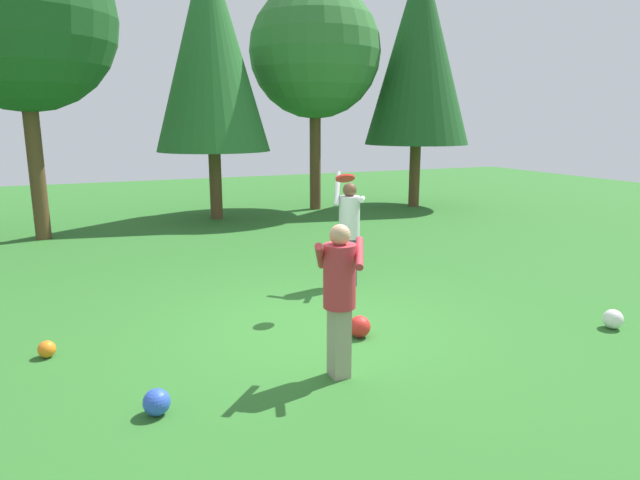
{
  "coord_description": "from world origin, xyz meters",
  "views": [
    {
      "loc": [
        -2.72,
        -6.24,
        2.66
      ],
      "look_at": [
        0.26,
        0.58,
        1.05
      ],
      "focal_mm": 30.84,
      "sensor_mm": 36.0,
      "label": 1
    }
  ],
  "objects_px": {
    "ball_red": "(360,326)",
    "ball_white": "(613,319)",
    "person_catcher": "(339,288)",
    "tree_left": "(20,17)",
    "frisbee": "(345,178)",
    "tree_far_right": "(419,50)",
    "person_thrower": "(349,225)",
    "ball_orange": "(47,349)",
    "tree_center": "(210,47)",
    "tree_right": "(315,52)",
    "ball_blue": "(157,402)"
  },
  "relations": [
    {
      "from": "person_thrower",
      "to": "ball_blue",
      "type": "distance_m",
      "value": 4.66
    },
    {
      "from": "tree_center",
      "to": "tree_left",
      "type": "distance_m",
      "value": 4.45
    },
    {
      "from": "frisbee",
      "to": "ball_white",
      "type": "relative_size",
      "value": 1.26
    },
    {
      "from": "ball_white",
      "to": "tree_left",
      "type": "height_order",
      "value": "tree_left"
    },
    {
      "from": "ball_orange",
      "to": "tree_center",
      "type": "relative_size",
      "value": 0.03
    },
    {
      "from": "person_catcher",
      "to": "tree_left",
      "type": "xyz_separation_m",
      "value": [
        -3.25,
        9.05,
        3.85
      ]
    },
    {
      "from": "ball_orange",
      "to": "tree_far_right",
      "type": "xyz_separation_m",
      "value": [
        10.25,
        8.13,
        4.68
      ]
    },
    {
      "from": "tree_far_right",
      "to": "tree_right",
      "type": "relative_size",
      "value": 1.16
    },
    {
      "from": "tree_far_right",
      "to": "tree_right",
      "type": "xyz_separation_m",
      "value": [
        -3.11,
        0.74,
        -0.14
      ]
    },
    {
      "from": "person_catcher",
      "to": "frisbee",
      "type": "distance_m",
      "value": 2.42
    },
    {
      "from": "ball_blue",
      "to": "tree_left",
      "type": "bearing_deg",
      "value": 98.5
    },
    {
      "from": "person_catcher",
      "to": "tree_far_right",
      "type": "bearing_deg",
      "value": -9.25
    },
    {
      "from": "person_thrower",
      "to": "tree_left",
      "type": "relative_size",
      "value": 0.27
    },
    {
      "from": "ball_blue",
      "to": "tree_right",
      "type": "xyz_separation_m",
      "value": [
        6.15,
        10.69,
        4.51
      ]
    },
    {
      "from": "person_thrower",
      "to": "person_catcher",
      "type": "height_order",
      "value": "person_thrower"
    },
    {
      "from": "person_catcher",
      "to": "tree_far_right",
      "type": "height_order",
      "value": "tree_far_right"
    },
    {
      "from": "tree_left",
      "to": "tree_right",
      "type": "xyz_separation_m",
      "value": [
        7.51,
        1.58,
        -0.19
      ]
    },
    {
      "from": "tree_center",
      "to": "tree_left",
      "type": "xyz_separation_m",
      "value": [
        -4.31,
        -1.09,
        0.27
      ]
    },
    {
      "from": "tree_right",
      "to": "tree_center",
      "type": "bearing_deg",
      "value": -171.27
    },
    {
      "from": "tree_center",
      "to": "ball_blue",
      "type": "bearing_deg",
      "value": -106.11
    },
    {
      "from": "person_thrower",
      "to": "ball_orange",
      "type": "distance_m",
      "value": 4.7
    },
    {
      "from": "ball_white",
      "to": "tree_far_right",
      "type": "relative_size",
      "value": 0.03
    },
    {
      "from": "person_thrower",
      "to": "tree_left",
      "type": "height_order",
      "value": "tree_left"
    },
    {
      "from": "ball_red",
      "to": "frisbee",
      "type": "bearing_deg",
      "value": 73.68
    },
    {
      "from": "person_thrower",
      "to": "ball_white",
      "type": "distance_m",
      "value": 3.99
    },
    {
      "from": "frisbee",
      "to": "tree_left",
      "type": "bearing_deg",
      "value": 121.19
    },
    {
      "from": "person_thrower",
      "to": "ball_red",
      "type": "height_order",
      "value": "person_thrower"
    },
    {
      "from": "ball_red",
      "to": "tree_right",
      "type": "xyz_separation_m",
      "value": [
        3.56,
        9.77,
        4.5
      ]
    },
    {
      "from": "tree_center",
      "to": "ball_red",
      "type": "bearing_deg",
      "value": -92.19
    },
    {
      "from": "ball_red",
      "to": "tree_far_right",
      "type": "distance_m",
      "value": 12.15
    },
    {
      "from": "person_thrower",
      "to": "frisbee",
      "type": "bearing_deg",
      "value": -0.0
    },
    {
      "from": "tree_left",
      "to": "tree_far_right",
      "type": "height_order",
      "value": "tree_far_right"
    },
    {
      "from": "ball_orange",
      "to": "tree_left",
      "type": "relative_size",
      "value": 0.03
    },
    {
      "from": "person_thrower",
      "to": "ball_blue",
      "type": "xyz_separation_m",
      "value": [
        -3.47,
        -2.99,
        -0.89
      ]
    },
    {
      "from": "frisbee",
      "to": "tree_far_right",
      "type": "xyz_separation_m",
      "value": [
        6.34,
        7.91,
        2.89
      ]
    },
    {
      "from": "person_catcher",
      "to": "tree_right",
      "type": "height_order",
      "value": "tree_right"
    },
    {
      "from": "ball_orange",
      "to": "tree_left",
      "type": "bearing_deg",
      "value": 92.9
    },
    {
      "from": "ball_red",
      "to": "ball_white",
      "type": "bearing_deg",
      "value": -18.58
    },
    {
      "from": "person_catcher",
      "to": "ball_blue",
      "type": "bearing_deg",
      "value": 118.92
    },
    {
      "from": "ball_orange",
      "to": "tree_far_right",
      "type": "height_order",
      "value": "tree_far_right"
    },
    {
      "from": "ball_red",
      "to": "tree_left",
      "type": "bearing_deg",
      "value": 115.77
    },
    {
      "from": "tree_center",
      "to": "tree_far_right",
      "type": "bearing_deg",
      "value": -2.25
    },
    {
      "from": "person_thrower",
      "to": "ball_red",
      "type": "relative_size",
      "value": 6.78
    },
    {
      "from": "tree_center",
      "to": "tree_far_right",
      "type": "distance_m",
      "value": 6.32
    },
    {
      "from": "tree_center",
      "to": "frisbee",
      "type": "bearing_deg",
      "value": -90.19
    },
    {
      "from": "ball_red",
      "to": "tree_left",
      "type": "relative_size",
      "value": 0.04
    },
    {
      "from": "frisbee",
      "to": "ball_white",
      "type": "distance_m",
      "value": 4.0
    },
    {
      "from": "ball_blue",
      "to": "ball_red",
      "type": "height_order",
      "value": "ball_red"
    },
    {
      "from": "person_catcher",
      "to": "ball_orange",
      "type": "bearing_deg",
      "value": 85.91
    },
    {
      "from": "person_catcher",
      "to": "tree_left",
      "type": "distance_m",
      "value": 10.36
    }
  ]
}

